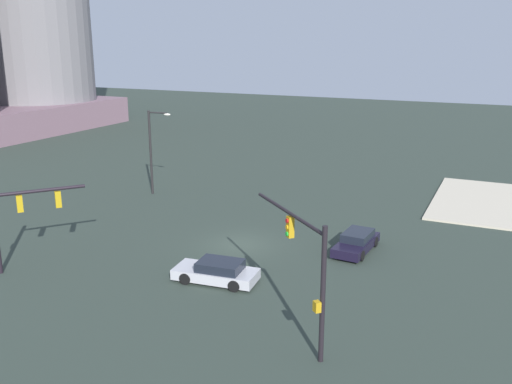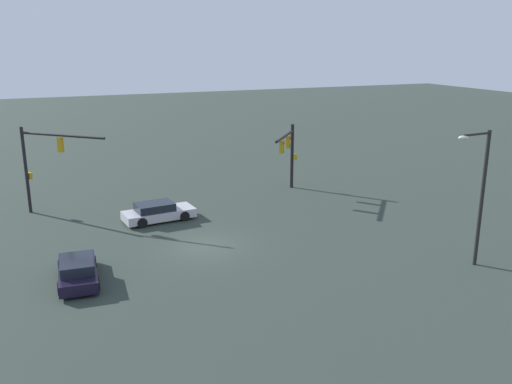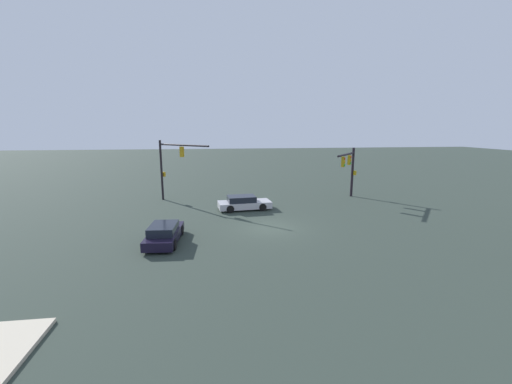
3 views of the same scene
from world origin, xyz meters
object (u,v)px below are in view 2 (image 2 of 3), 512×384
Objects in this scene: streetlamp_curved_arm at (480,189)px; sedan_car_approaching at (158,212)px; traffic_signal_near_corner at (289,149)px; sedan_car_waiting_far at (78,270)px; traffic_signal_opposite_side at (42,157)px.

streetlamp_curved_arm reaches higher than sedan_car_approaching.
traffic_signal_near_corner reaches higher than sedan_car_waiting_far.
streetlamp_curved_arm is (16.61, 2.43, 0.77)m from traffic_signal_near_corner.
sedan_car_waiting_far is (7.64, -5.66, -0.00)m from sedan_car_approaching.
sedan_car_approaching is at bearing -34.64° from traffic_signal_near_corner.
traffic_signal_near_corner is 19.93m from sedan_car_waiting_far.
traffic_signal_opposite_side reaches higher than traffic_signal_near_corner.
streetlamp_curved_arm is 1.59× the size of sedan_car_waiting_far.
sedan_car_approaching is at bearing -32.58° from sedan_car_waiting_far.
streetlamp_curved_arm reaches higher than sedan_car_waiting_far.
traffic_signal_opposite_side is 8.40m from sedan_car_approaching.
streetlamp_curved_arm is at bearing -103.13° from sedan_car_waiting_far.
traffic_signal_opposite_side is at bearing 141.81° from sedan_car_approaching.
streetlamp_curved_arm is (17.59, 19.82, 0.16)m from traffic_signal_opposite_side.
traffic_signal_opposite_side reaches higher than sedan_car_waiting_far.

